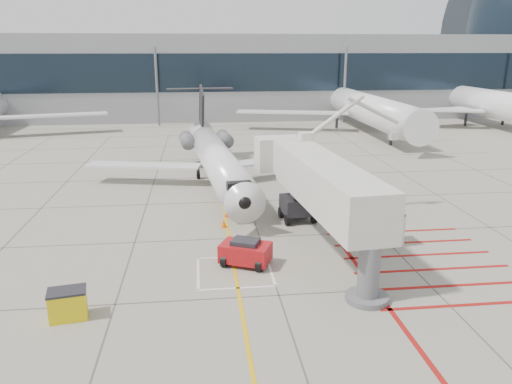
{
  "coord_description": "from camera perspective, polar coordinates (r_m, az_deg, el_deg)",
  "views": [
    {
      "loc": [
        -3.7,
        -26.2,
        11.92
      ],
      "look_at": [
        0.0,
        6.0,
        2.5
      ],
      "focal_mm": 35.0,
      "sensor_mm": 36.0,
      "label": 1
    }
  ],
  "objects": [
    {
      "name": "ground_power_unit",
      "position": [
        32.12,
        13.89,
        -4.05
      ],
      "size": [
        2.82,
        1.81,
        2.12
      ],
      "primitive_type": null,
      "rotation": [
        0.0,
        0.0,
        0.1
      ],
      "color": "silver",
      "rests_on": "ground_plane"
    },
    {
      "name": "regional_jet",
      "position": [
        41.69,
        -4.08,
        5.1
      ],
      "size": [
        26.53,
        32.1,
        7.85
      ],
      "primitive_type": null,
      "rotation": [
        0.0,
        0.0,
        0.1
      ],
      "color": "silver",
      "rests_on": "ground_plane"
    },
    {
      "name": "cone_side",
      "position": [
        36.48,
        -3.4,
        -2.51
      ],
      "size": [
        0.34,
        0.34,
        0.47
      ],
      "primitive_type": "cone",
      "color": "#F2440C",
      "rests_on": "ground_plane"
    },
    {
      "name": "pushback_tug",
      "position": [
        28.46,
        -1.21,
        -6.8
      ],
      "size": [
        3.21,
        2.69,
        1.6
      ],
      "primitive_type": null,
      "rotation": [
        0.0,
        0.0,
        -0.42
      ],
      "color": "#A91015",
      "rests_on": "ground_plane"
    },
    {
      "name": "spill_bin",
      "position": [
        24.74,
        -20.71,
        -11.89
      ],
      "size": [
        1.8,
        1.36,
        1.41
      ],
      "primitive_type": null,
      "rotation": [
        0.0,
        0.0,
        0.18
      ],
      "color": "#DCC20C",
      "rests_on": "ground_plane"
    },
    {
      "name": "jet_bridge",
      "position": [
        29.58,
        8.04,
        -0.16
      ],
      "size": [
        10.34,
        19.05,
        7.33
      ],
      "primitive_type": null,
      "rotation": [
        0.0,
        0.0,
        0.09
      ],
      "color": "silver",
      "rests_on": "ground_plane"
    },
    {
      "name": "terminal_building",
      "position": [
        97.3,
        1.59,
        13.3
      ],
      "size": [
        180.0,
        28.0,
        14.0
      ],
      "primitive_type": "cube",
      "color": "gray",
      "rests_on": "ground_plane"
    },
    {
      "name": "baggage_cart",
      "position": [
        36.94,
        4.68,
        -1.6
      ],
      "size": [
        2.37,
        1.83,
        1.32
      ],
      "primitive_type": null,
      "rotation": [
        0.0,
        0.0,
        -0.27
      ],
      "color": "#5D5D63",
      "rests_on": "ground_plane"
    },
    {
      "name": "ground_plane",
      "position": [
        29.02,
        1.36,
        -8.05
      ],
      "size": [
        260.0,
        260.0,
        0.0
      ],
      "primitive_type": "plane",
      "color": "gray",
      "rests_on": "ground"
    },
    {
      "name": "cone_nose",
      "position": [
        34.4,
        -3.73,
        -3.61
      ],
      "size": [
        0.41,
        0.41,
        0.57
      ],
      "primitive_type": "cone",
      "color": "#EF580C",
      "rests_on": "ground_plane"
    },
    {
      "name": "terminal_glass_band",
      "position": [
        83.38,
        2.99,
        13.49
      ],
      "size": [
        180.0,
        0.1,
        6.0
      ],
      "primitive_type": "cube",
      "color": "black",
      "rests_on": "ground_plane"
    },
    {
      "name": "bg_aircraft_c",
      "position": [
        76.32,
        12.07,
        11.51
      ],
      "size": [
        36.86,
        40.96,
        12.29
      ],
      "primitive_type": null,
      "color": "silver",
      "rests_on": "ground_plane"
    },
    {
      "name": "bg_aircraft_d",
      "position": [
        85.24,
        25.79,
        10.83
      ],
      "size": [
        37.61,
        41.79,
        12.54
      ],
      "primitive_type": null,
      "color": "silver",
      "rests_on": "ground_plane"
    }
  ]
}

